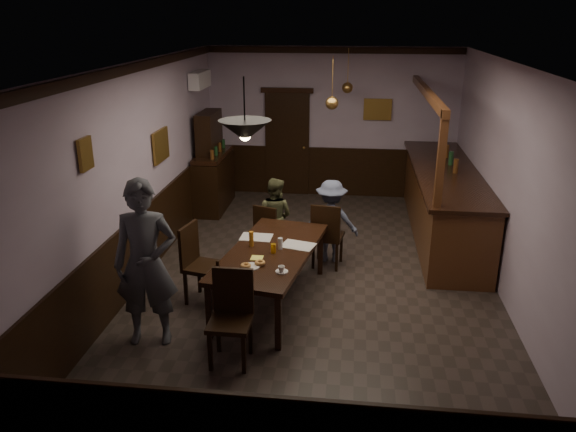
# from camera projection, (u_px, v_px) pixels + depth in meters

# --- Properties ---
(room) EXTENTS (5.01, 8.01, 3.01)m
(room) POSITION_uv_depth(u_px,v_px,m) (318.00, 178.00, 7.58)
(room) COLOR #2D2621
(room) RESTS_ON ground
(dining_table) EXTENTS (1.36, 2.34, 0.75)m
(dining_table) POSITION_uv_depth(u_px,v_px,m) (271.00, 255.00, 7.19)
(dining_table) COLOR black
(dining_table) RESTS_ON ground
(chair_far_left) EXTENTS (0.50, 0.50, 0.90)m
(chair_far_left) POSITION_uv_depth(u_px,v_px,m) (268.00, 230.00, 8.53)
(chair_far_left) COLOR black
(chair_far_left) RESTS_ON ground
(chair_far_right) EXTENTS (0.50, 0.50, 1.01)m
(chair_far_right) POSITION_uv_depth(u_px,v_px,m) (327.00, 233.00, 8.26)
(chair_far_right) COLOR black
(chair_far_right) RESTS_ON ground
(chair_near) EXTENTS (0.45, 0.45, 1.04)m
(chair_near) POSITION_uv_depth(u_px,v_px,m) (231.00, 312.00, 6.05)
(chair_near) COLOR black
(chair_near) RESTS_ON ground
(chair_side) EXTENTS (0.54, 0.54, 1.05)m
(chair_side) POSITION_uv_depth(u_px,v_px,m) (198.00, 260.00, 7.30)
(chair_side) COLOR black
(chair_side) RESTS_ON ground
(person_standing) EXTENTS (0.77, 0.57, 1.95)m
(person_standing) POSITION_uv_depth(u_px,v_px,m) (146.00, 264.00, 6.25)
(person_standing) COLOR #4C4F57
(person_standing) RESTS_ON ground
(person_seated_left) EXTENTS (0.72, 0.64, 1.24)m
(person_seated_left) POSITION_uv_depth(u_px,v_px,m) (274.00, 216.00, 8.73)
(person_seated_left) COLOR #4C4E2F
(person_seated_left) RESTS_ON ground
(person_seated_right) EXTENTS (0.84, 0.50, 1.28)m
(person_seated_right) POSITION_uv_depth(u_px,v_px,m) (331.00, 221.00, 8.48)
(person_seated_right) COLOR #525A75
(person_seated_right) RESTS_ON ground
(newspaper_left) EXTENTS (0.43, 0.31, 0.01)m
(newspaper_left) POSITION_uv_depth(u_px,v_px,m) (256.00, 237.00, 7.57)
(newspaper_left) COLOR silver
(newspaper_left) RESTS_ON dining_table
(newspaper_right) EXTENTS (0.49, 0.40, 0.01)m
(newspaper_right) POSITION_uv_depth(u_px,v_px,m) (298.00, 245.00, 7.30)
(newspaper_right) COLOR silver
(newspaper_right) RESTS_ON dining_table
(napkin) EXTENTS (0.17, 0.17, 0.00)m
(napkin) POSITION_uv_depth(u_px,v_px,m) (257.00, 258.00, 6.94)
(napkin) COLOR #FFFA5D
(napkin) RESTS_ON dining_table
(saucer) EXTENTS (0.15, 0.15, 0.01)m
(saucer) POSITION_uv_depth(u_px,v_px,m) (282.00, 271.00, 6.56)
(saucer) COLOR white
(saucer) RESTS_ON dining_table
(coffee_cup) EXTENTS (0.09, 0.09, 0.07)m
(coffee_cup) POSITION_uv_depth(u_px,v_px,m) (281.00, 269.00, 6.52)
(coffee_cup) COLOR white
(coffee_cup) RESTS_ON saucer
(pastry_plate) EXTENTS (0.22, 0.22, 0.01)m
(pastry_plate) POSITION_uv_depth(u_px,v_px,m) (251.00, 267.00, 6.69)
(pastry_plate) COLOR white
(pastry_plate) RESTS_ON dining_table
(pastry_ring_a) EXTENTS (0.13, 0.13, 0.04)m
(pastry_ring_a) POSITION_uv_depth(u_px,v_px,m) (246.00, 266.00, 6.65)
(pastry_ring_a) COLOR #C68C47
(pastry_ring_a) RESTS_ON pastry_plate
(pastry_ring_b) EXTENTS (0.13, 0.13, 0.04)m
(pastry_ring_b) POSITION_uv_depth(u_px,v_px,m) (260.00, 263.00, 6.73)
(pastry_ring_b) COLOR #C68C47
(pastry_ring_b) RESTS_ON pastry_plate
(soda_can) EXTENTS (0.07, 0.07, 0.12)m
(soda_can) POSITION_uv_depth(u_px,v_px,m) (273.00, 248.00, 7.07)
(soda_can) COLOR #FFAA15
(soda_can) RESTS_ON dining_table
(beer_glass) EXTENTS (0.06, 0.06, 0.20)m
(beer_glass) POSITION_uv_depth(u_px,v_px,m) (251.00, 239.00, 7.26)
(beer_glass) COLOR #BF721E
(beer_glass) RESTS_ON dining_table
(water_glass) EXTENTS (0.06, 0.06, 0.15)m
(water_glass) POSITION_uv_depth(u_px,v_px,m) (280.00, 244.00, 7.18)
(water_glass) COLOR silver
(water_glass) RESTS_ON dining_table
(pepper_mill) EXTENTS (0.04, 0.04, 0.14)m
(pepper_mill) POSITION_uv_depth(u_px,v_px,m) (218.00, 266.00, 6.55)
(pepper_mill) COLOR black
(pepper_mill) RESTS_ON dining_table
(sideboard) EXTENTS (0.51, 1.42, 1.87)m
(sideboard) POSITION_uv_depth(u_px,v_px,m) (213.00, 170.00, 10.76)
(sideboard) COLOR black
(sideboard) RESTS_ON ground
(bar_counter) EXTENTS (1.02, 4.40, 2.46)m
(bar_counter) POSITION_uv_depth(u_px,v_px,m) (442.00, 199.00, 9.51)
(bar_counter) COLOR #4C2914
(bar_counter) RESTS_ON ground
(door_back) EXTENTS (0.90, 0.06, 2.10)m
(door_back) POSITION_uv_depth(u_px,v_px,m) (287.00, 144.00, 11.52)
(door_back) COLOR black
(door_back) RESTS_ON ground
(ac_unit) EXTENTS (0.20, 0.85, 0.30)m
(ac_unit) POSITION_uv_depth(u_px,v_px,m) (200.00, 80.00, 10.23)
(ac_unit) COLOR white
(ac_unit) RESTS_ON ground
(picture_left_small) EXTENTS (0.04, 0.28, 0.36)m
(picture_left_small) POSITION_uv_depth(u_px,v_px,m) (85.00, 154.00, 6.14)
(picture_left_small) COLOR olive
(picture_left_small) RESTS_ON ground
(picture_left_large) EXTENTS (0.04, 0.62, 0.48)m
(picture_left_large) POSITION_uv_depth(u_px,v_px,m) (161.00, 146.00, 8.53)
(picture_left_large) COLOR olive
(picture_left_large) RESTS_ON ground
(picture_back) EXTENTS (0.55, 0.04, 0.42)m
(picture_back) POSITION_uv_depth(u_px,v_px,m) (378.00, 109.00, 11.07)
(picture_back) COLOR olive
(picture_back) RESTS_ON ground
(pendant_iron) EXTENTS (0.56, 0.56, 0.66)m
(pendant_iron) POSITION_uv_depth(u_px,v_px,m) (245.00, 131.00, 5.87)
(pendant_iron) COLOR black
(pendant_iron) RESTS_ON ground
(pendant_brass_mid) EXTENTS (0.20, 0.20, 0.81)m
(pendant_brass_mid) POSITION_uv_depth(u_px,v_px,m) (332.00, 103.00, 8.59)
(pendant_brass_mid) COLOR #BF8C3F
(pendant_brass_mid) RESTS_ON ground
(pendant_brass_far) EXTENTS (0.20, 0.20, 0.81)m
(pendant_brass_far) POSITION_uv_depth(u_px,v_px,m) (347.00, 88.00, 10.32)
(pendant_brass_far) COLOR #BF8C3F
(pendant_brass_far) RESTS_ON ground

